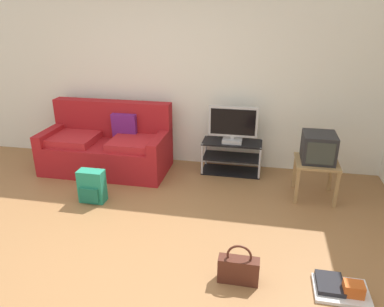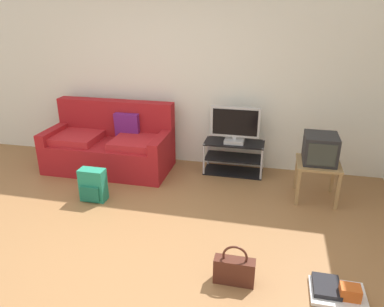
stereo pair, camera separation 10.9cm
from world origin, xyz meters
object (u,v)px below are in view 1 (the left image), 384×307
(side_table, at_px, (316,167))
(handbag, at_px, (238,269))
(crt_tv, at_px, (319,147))
(flat_tv, at_px, (233,125))
(couch, at_px, (108,146))
(backpack, at_px, (92,186))
(floor_tray, at_px, (341,288))
(tv_stand, at_px, (232,157))

(side_table, xyz_separation_m, handbag, (-0.79, -1.72, -0.27))
(crt_tv, bearing_deg, flat_tv, 155.07)
(couch, bearing_deg, backpack, -78.35)
(backpack, distance_m, handbag, 2.14)
(couch, distance_m, backpack, 0.99)
(handbag, xyz_separation_m, floor_tray, (0.85, 0.03, -0.09))
(handbag, bearing_deg, couch, 135.31)
(handbag, distance_m, floor_tray, 0.86)
(flat_tv, height_order, crt_tv, flat_tv)
(tv_stand, bearing_deg, crt_tv, -25.90)
(crt_tv, xyz_separation_m, floor_tray, (0.06, -1.71, -0.61))
(flat_tv, distance_m, floor_tray, 2.57)
(flat_tv, xyz_separation_m, floor_tray, (1.13, -2.20, -0.67))
(floor_tray, bearing_deg, crt_tv, 91.94)
(handbag, bearing_deg, flat_tv, 97.16)
(side_table, bearing_deg, flat_tv, 154.37)
(side_table, height_order, handbag, side_table)
(flat_tv, distance_m, handbag, 2.33)
(couch, height_order, backpack, couch)
(crt_tv, distance_m, backpack, 2.77)
(tv_stand, height_order, floor_tray, tv_stand)
(tv_stand, height_order, backpack, tv_stand)
(couch, xyz_separation_m, flat_tv, (1.77, 0.21, 0.37))
(crt_tv, relative_size, handbag, 1.12)
(flat_tv, xyz_separation_m, side_table, (1.08, -0.52, -0.31))
(couch, distance_m, crt_tv, 2.88)
(backpack, relative_size, floor_tray, 0.91)
(crt_tv, relative_size, floor_tray, 0.94)
(tv_stand, relative_size, handbag, 2.21)
(couch, relative_size, floor_tray, 3.96)
(backpack, bearing_deg, crt_tv, 33.62)
(couch, bearing_deg, side_table, -6.20)
(side_table, bearing_deg, floor_tray, -88.04)
(flat_tv, relative_size, backpack, 1.65)
(side_table, relative_size, crt_tv, 1.21)
(side_table, bearing_deg, backpack, -166.19)
(crt_tv, xyz_separation_m, backpack, (-2.65, -0.67, -0.45))
(tv_stand, bearing_deg, floor_tray, -63.03)
(flat_tv, height_order, handbag, flat_tv)
(crt_tv, xyz_separation_m, handbag, (-0.79, -1.74, -0.52))
(couch, relative_size, backpack, 4.33)
(flat_tv, bearing_deg, couch, -173.35)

